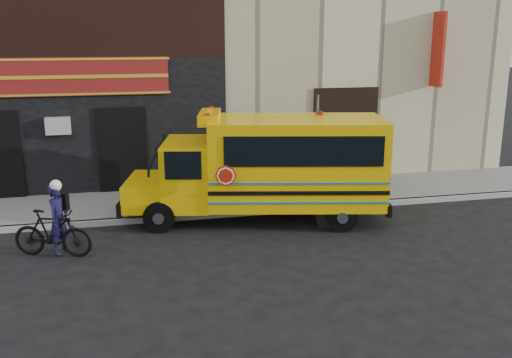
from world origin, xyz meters
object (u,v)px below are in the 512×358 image
Objects in this scene: sign_pole at (317,149)px; bicycle at (53,233)px; cyclist at (59,221)px; school_bus at (270,165)px.

sign_pole reaches higher than bicycle.
cyclist is at bearing -45.55° from bicycle.
bicycle is at bearing 142.71° from cyclist.
bicycle is 1.14× the size of cyclist.
school_bus is 4.52× the size of cyclist.
cyclist is (-6.65, -1.74, -1.00)m from sign_pole.
school_bus reaches higher than cyclist.
cyclist reaches higher than bicycle.
sign_pole is 7.15m from bicycle.
school_bus is 3.96× the size of bicycle.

